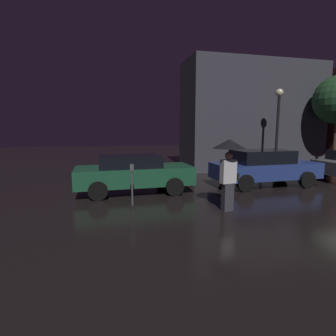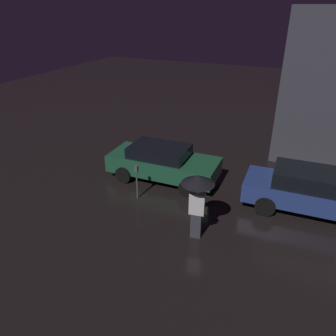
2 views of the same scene
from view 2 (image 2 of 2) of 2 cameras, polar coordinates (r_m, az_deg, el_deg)
parked_car_green at (r=13.14m, az=-0.94°, el=1.05°), size 4.42×1.96×1.43m
parked_car_blue at (r=12.09m, az=23.89°, el=-3.69°), size 4.64×1.89×1.54m
pedestrian_with_umbrella at (r=9.50m, az=5.20°, el=-4.04°), size 0.97×0.97×2.14m
parking_meter at (r=11.84m, az=-5.46°, el=-1.84°), size 0.12×0.10×1.33m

